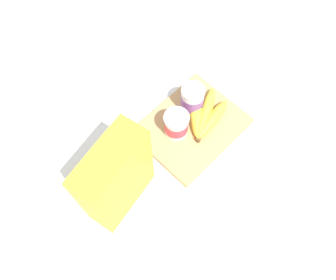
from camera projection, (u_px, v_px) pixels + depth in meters
The scene contains 6 objects.
ground_plane at pixel (191, 128), 1.08m from camera, with size 2.40×2.40×0.00m, color silver.
cutting_board at pixel (192, 127), 1.07m from camera, with size 0.30×0.24×0.02m, color tan.
cereal_box at pixel (116, 179), 0.86m from camera, with size 0.19×0.08×0.28m, color yellow.
yogurt_cup_front at pixel (176, 124), 1.02m from camera, with size 0.07×0.07×0.08m.
yogurt_cup_back at pixel (192, 99), 1.05m from camera, with size 0.07×0.07×0.10m.
banana_bunch at pixel (204, 114), 1.06m from camera, with size 0.18×0.15×0.04m.
Camera 1 is at (-0.40, -0.30, 0.96)m, focal length 38.15 mm.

